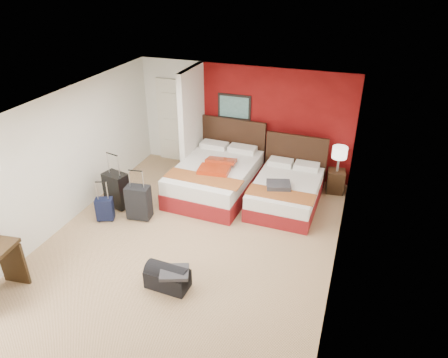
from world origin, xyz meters
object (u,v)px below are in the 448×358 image
at_px(nightstand, 336,181).
at_px(suitcase_navy, 105,210).
at_px(suitcase_black, 117,191).
at_px(bed_left, 215,179).
at_px(suitcase_charcoal, 139,203).
at_px(bed_right, 286,194).
at_px(duffel_bag, 168,278).
at_px(table_lamp, 339,159).
at_px(red_suitcase_open, 218,166).

distance_m(nightstand, suitcase_navy, 4.86).
bearing_deg(suitcase_navy, suitcase_black, 72.17).
bearing_deg(bed_left, suitcase_charcoal, -123.27).
xyz_separation_m(bed_left, suitcase_navy, (-1.64, -1.72, -0.11)).
xyz_separation_m(bed_right, duffel_bag, (-1.22, -2.98, -0.11)).
bearing_deg(nightstand, suitcase_charcoal, -153.65).
xyz_separation_m(suitcase_black, suitcase_charcoal, (0.63, -0.24, -0.03)).
relative_size(suitcase_black, suitcase_charcoal, 1.08).
distance_m(table_lamp, duffel_bag, 4.49).
distance_m(red_suitcase_open, suitcase_navy, 2.42).
relative_size(bed_left, suitcase_navy, 4.91).
distance_m(table_lamp, suitcase_black, 4.66).
bearing_deg(duffel_bag, bed_left, 99.24).
height_order(red_suitcase_open, suitcase_navy, red_suitcase_open).
distance_m(bed_left, suitcase_charcoal, 1.77).
bearing_deg(table_lamp, bed_left, -159.71).
distance_m(red_suitcase_open, suitcase_black, 2.12).
bearing_deg(suitcase_charcoal, suitcase_navy, -162.24).
distance_m(bed_right, duffel_bag, 3.22).
relative_size(suitcase_charcoal, suitcase_navy, 1.49).
relative_size(red_suitcase_open, suitcase_black, 1.18).
bearing_deg(suitcase_navy, table_lamp, 10.46).
height_order(bed_left, nightstand, bed_left).
relative_size(nightstand, duffel_bag, 0.76).
distance_m(red_suitcase_open, suitcase_charcoal, 1.80).
relative_size(bed_right, suitcase_navy, 4.08).
distance_m(bed_left, suitcase_navy, 2.38).
bearing_deg(nightstand, bed_left, -167.17).
bearing_deg(red_suitcase_open, duffel_bag, -91.19).
distance_m(red_suitcase_open, duffel_bag, 2.96).
bearing_deg(nightstand, red_suitcase_open, -164.30).
height_order(bed_left, suitcase_navy, bed_left).
bearing_deg(nightstand, duffel_bag, -125.98).
xyz_separation_m(bed_left, nightstand, (2.46, 0.91, -0.08)).
relative_size(bed_left, bed_right, 1.20).
bearing_deg(suitcase_navy, bed_left, 24.17).
bearing_deg(suitcase_charcoal, table_lamp, 26.08).
distance_m(bed_left, red_suitcase_open, 0.41).
xyz_separation_m(table_lamp, suitcase_black, (-4.13, -2.10, -0.42)).
bearing_deg(suitcase_black, suitcase_charcoal, -7.15).
distance_m(suitcase_black, suitcase_charcoal, 0.68).
bearing_deg(bed_right, suitcase_navy, -150.57).
bearing_deg(suitcase_charcoal, nightstand, 26.08).
height_order(nightstand, suitcase_navy, nightstand).
xyz_separation_m(nightstand, suitcase_charcoal, (-3.50, -2.34, 0.08)).
height_order(suitcase_black, suitcase_charcoal, suitcase_black).
bearing_deg(bed_right, suitcase_black, -158.60).
xyz_separation_m(bed_right, nightstand, (0.91, 0.93, -0.02)).
distance_m(bed_right, suitcase_black, 3.43).
bearing_deg(suitcase_charcoal, bed_right, 20.90).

